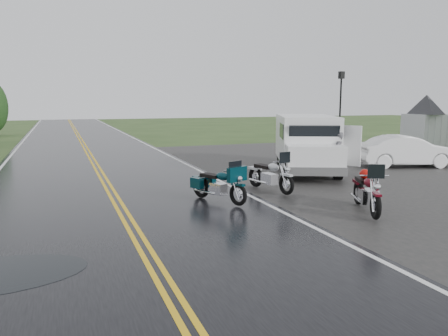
# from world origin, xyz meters

# --- Properties ---
(ground) EXTENTS (120.00, 120.00, 0.00)m
(ground) POSITION_xyz_m (0.00, 0.00, 0.00)
(ground) COLOR #2D471E
(ground) RESTS_ON ground
(road) EXTENTS (8.00, 100.00, 0.04)m
(road) POSITION_xyz_m (0.00, 10.00, 0.02)
(road) COLOR black
(road) RESTS_ON ground
(parking_pad) EXTENTS (14.00, 24.00, 0.03)m
(parking_pad) POSITION_xyz_m (11.00, 5.00, 0.01)
(parking_pad) COLOR black
(parking_pad) RESTS_ON ground
(visitor_center) EXTENTS (16.00, 10.00, 4.80)m
(visitor_center) POSITION_xyz_m (20.00, 12.00, 2.40)
(visitor_center) COLOR #A8AAAD
(visitor_center) RESTS_ON ground
(motorcycle_red) EXTENTS (1.60, 2.31, 1.29)m
(motorcycle_red) POSITION_xyz_m (5.47, -1.04, 0.64)
(motorcycle_red) COLOR #560914
(motorcycle_red) RESTS_ON ground
(motorcycle_teal) EXTENTS (1.51, 2.17, 1.21)m
(motorcycle_teal) POSITION_xyz_m (2.97, 1.37, 0.60)
(motorcycle_teal) COLOR #042A33
(motorcycle_teal) RESTS_ON ground
(motorcycle_silver) EXTENTS (1.18, 2.24, 1.26)m
(motorcycle_silver) POSITION_xyz_m (4.82, 2.10, 0.63)
(motorcycle_silver) COLOR #B8BBC0
(motorcycle_silver) RESTS_ON ground
(van_white) EXTENTS (4.35, 6.23, 2.29)m
(van_white) POSITION_xyz_m (6.24, 4.56, 1.15)
(van_white) COLOR white
(van_white) RESTS_ON ground
(person_at_van) EXTENTS (0.75, 0.74, 1.74)m
(person_at_van) POSITION_xyz_m (7.91, 3.94, 0.87)
(person_at_van) COLOR #56555A
(person_at_van) RESTS_ON ground
(sedan_white) EXTENTS (4.30, 2.56, 1.34)m
(sedan_white) POSITION_xyz_m (12.46, 5.46, 0.67)
(sedan_white) COLOR white
(sedan_white) RESTS_ON ground
(lamp_post_far_right) EXTENTS (0.40, 0.40, 4.66)m
(lamp_post_far_right) POSITION_xyz_m (15.03, 13.91, 2.33)
(lamp_post_far_right) COLOR black
(lamp_post_far_right) RESTS_ON ground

